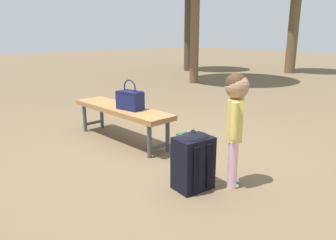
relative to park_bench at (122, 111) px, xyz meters
The scene contains 6 objects.
ground_plane 0.87m from the park_bench, ahead, with size 40.00×40.00×0.00m, color brown.
park_bench is the anchor object (origin of this frame).
handbag 0.26m from the park_bench, ahead, with size 0.35×0.24×0.37m.
child_standing 1.77m from the park_bench, ahead, with size 0.21×0.24×1.04m.
backpack_large 1.57m from the park_bench, ahead, with size 0.31×0.35×0.55m.
backpack_small 1.08m from the park_bench, ahead, with size 0.22×0.25×0.35m.
Camera 1 is at (2.70, -2.21, 1.37)m, focal length 34.89 mm.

